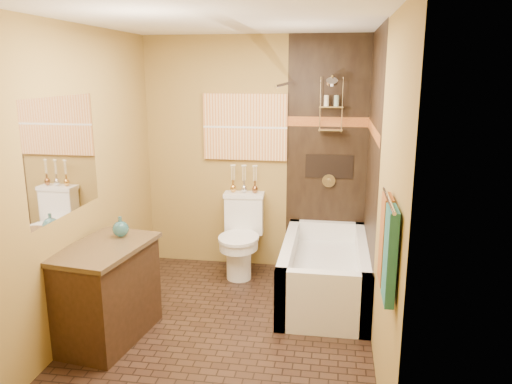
% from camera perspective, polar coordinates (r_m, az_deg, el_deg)
% --- Properties ---
extents(floor, '(3.00, 3.00, 0.00)m').
position_cam_1_polar(floor, '(4.39, -3.37, -15.36)').
color(floor, black).
rests_on(floor, ground).
extents(wall_left, '(0.02, 3.00, 2.50)m').
position_cam_1_polar(wall_left, '(4.36, -19.20, 1.24)').
color(wall_left, olive).
rests_on(wall_left, floor).
extents(wall_right, '(0.02, 3.00, 2.50)m').
position_cam_1_polar(wall_right, '(3.87, 14.01, 0.09)').
color(wall_right, olive).
rests_on(wall_right, floor).
extents(wall_back, '(2.40, 0.02, 2.50)m').
position_cam_1_polar(wall_back, '(5.39, -0.15, 4.26)').
color(wall_back, olive).
rests_on(wall_back, floor).
extents(wall_front, '(2.40, 0.02, 2.50)m').
position_cam_1_polar(wall_front, '(2.56, -10.98, -6.73)').
color(wall_front, olive).
rests_on(wall_front, floor).
extents(ceiling, '(3.00, 3.00, 0.00)m').
position_cam_1_polar(ceiling, '(3.86, -3.91, 19.12)').
color(ceiling, silver).
rests_on(ceiling, wall_back).
extents(alcove_tile_back, '(0.85, 0.01, 2.50)m').
position_cam_1_polar(alcove_tile_back, '(5.31, 8.14, 3.98)').
color(alcove_tile_back, black).
rests_on(alcove_tile_back, wall_back).
extents(alcove_tile_right, '(0.01, 1.50, 2.50)m').
position_cam_1_polar(alcove_tile_right, '(4.60, 13.11, 2.26)').
color(alcove_tile_right, black).
rests_on(alcove_tile_right, wall_right).
extents(mosaic_band_back, '(0.85, 0.01, 0.10)m').
position_cam_1_polar(mosaic_band_back, '(5.25, 8.27, 7.95)').
color(mosaic_band_back, brown).
rests_on(mosaic_band_back, alcove_tile_back).
extents(mosaic_band_right, '(0.01, 1.50, 0.10)m').
position_cam_1_polar(mosaic_band_right, '(4.54, 13.24, 6.85)').
color(mosaic_band_right, brown).
rests_on(mosaic_band_right, alcove_tile_right).
extents(alcove_niche, '(0.50, 0.01, 0.25)m').
position_cam_1_polar(alcove_niche, '(5.32, 8.37, 2.90)').
color(alcove_niche, black).
rests_on(alcove_niche, alcove_tile_back).
extents(shower_fixtures, '(0.24, 0.33, 1.16)m').
position_cam_1_polar(shower_fixtures, '(5.15, 8.55, 8.34)').
color(shower_fixtures, silver).
rests_on(shower_fixtures, floor).
extents(curtain_rod, '(0.03, 1.55, 0.03)m').
position_cam_1_polar(curtain_rod, '(4.52, 3.42, 12.24)').
color(curtain_rod, silver).
rests_on(curtain_rod, wall_back).
extents(towel_bar, '(0.02, 0.55, 0.02)m').
position_cam_1_polar(towel_bar, '(2.80, 14.95, -0.88)').
color(towel_bar, silver).
rests_on(towel_bar, wall_right).
extents(towel_teal, '(0.05, 0.22, 0.52)m').
position_cam_1_polar(towel_teal, '(2.76, 15.07, -7.01)').
color(towel_teal, '#1E645A').
rests_on(towel_teal, towel_bar).
extents(towel_rust, '(0.05, 0.22, 0.52)m').
position_cam_1_polar(towel_rust, '(3.00, 14.58, -5.27)').
color(towel_rust, brown).
rests_on(towel_rust, towel_bar).
extents(sunset_painting, '(0.90, 0.04, 0.70)m').
position_cam_1_polar(sunset_painting, '(5.34, -1.25, 7.42)').
color(sunset_painting, orange).
rests_on(sunset_painting, wall_back).
extents(vanity_mirror, '(0.01, 1.00, 0.90)m').
position_cam_1_polar(vanity_mirror, '(4.07, -21.16, 3.83)').
color(vanity_mirror, white).
rests_on(vanity_mirror, wall_left).
extents(bathtub, '(0.80, 1.50, 0.55)m').
position_cam_1_polar(bathtub, '(4.89, 7.85, -9.47)').
color(bathtub, white).
rests_on(bathtub, floor).
extents(toilet, '(0.44, 0.65, 0.85)m').
position_cam_1_polar(toilet, '(5.32, -1.72, -4.99)').
color(toilet, white).
rests_on(toilet, floor).
extents(vanity, '(0.67, 0.96, 0.79)m').
position_cam_1_polar(vanity, '(4.26, -16.74, -10.92)').
color(vanity, black).
rests_on(vanity, floor).
extents(teal_bottle, '(0.15, 0.15, 0.21)m').
position_cam_1_polar(teal_bottle, '(4.27, -15.23, -3.85)').
color(teal_bottle, '#225F66').
rests_on(teal_bottle, vanity).
extents(bud_vases, '(0.30, 0.06, 0.30)m').
position_cam_1_polar(bud_vases, '(5.34, -1.39, 1.59)').
color(bud_vases, gold).
rests_on(bud_vases, toilet).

